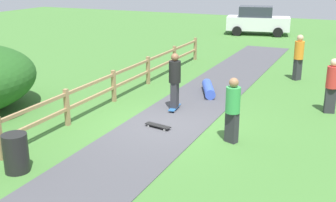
# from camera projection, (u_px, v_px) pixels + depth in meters

# --- Properties ---
(ground_plane) EXTENTS (60.00, 60.00, 0.00)m
(ground_plane) POSITION_uv_depth(u_px,v_px,m) (167.00, 124.00, 12.56)
(ground_plane) COLOR #427533
(asphalt_path) EXTENTS (2.40, 28.00, 0.02)m
(asphalt_path) POSITION_uv_depth(u_px,v_px,m) (167.00, 124.00, 12.55)
(asphalt_path) COLOR #47474C
(asphalt_path) RESTS_ON ground_plane
(wooden_fence) EXTENTS (0.12, 18.12, 1.10)m
(wooden_fence) POSITION_uv_depth(u_px,v_px,m) (92.00, 92.00, 13.39)
(wooden_fence) COLOR #997A51
(wooden_fence) RESTS_ON ground_plane
(trash_bin) EXTENTS (0.56, 0.56, 0.90)m
(trash_bin) POSITION_uv_depth(u_px,v_px,m) (16.00, 153.00, 9.52)
(trash_bin) COLOR black
(trash_bin) RESTS_ON ground_plane
(skater_riding) EXTENTS (0.42, 0.82, 1.85)m
(skater_riding) POSITION_uv_depth(u_px,v_px,m) (175.00, 79.00, 13.49)
(skater_riding) COLOR #265999
(skater_riding) RESTS_ON asphalt_path
(skater_fallen) EXTENTS (1.46, 1.60, 0.36)m
(skater_fallen) POSITION_uv_depth(u_px,v_px,m) (210.00, 89.00, 15.49)
(skater_fallen) COLOR blue
(skater_fallen) RESTS_ON asphalt_path
(skateboard_loose) EXTENTS (0.82, 0.34, 0.08)m
(skateboard_loose) POSITION_uv_depth(u_px,v_px,m) (158.00, 126.00, 12.20)
(skateboard_loose) COLOR black
(skateboard_loose) RESTS_ON asphalt_path
(bystander_red) EXTENTS (0.47, 0.47, 1.75)m
(bystander_red) POSITION_uv_depth(u_px,v_px,m) (332.00, 83.00, 13.27)
(bystander_red) COLOR #2D2D33
(bystander_red) RESTS_ON ground_plane
(bystander_green) EXTENTS (0.49, 0.49, 1.75)m
(bystander_green) POSITION_uv_depth(u_px,v_px,m) (233.00, 107.00, 10.99)
(bystander_green) COLOR #2D2D33
(bystander_green) RESTS_ON ground_plane
(bystander_orange) EXTENTS (0.53, 0.53, 1.86)m
(bystander_orange) POSITION_uv_depth(u_px,v_px,m) (299.00, 55.00, 17.22)
(bystander_orange) COLOR #2D2D33
(bystander_orange) RESTS_ON ground_plane
(parked_car_white) EXTENTS (4.45, 2.60, 1.92)m
(parked_car_white) POSITION_uv_depth(u_px,v_px,m) (258.00, 21.00, 29.16)
(parked_car_white) COLOR silver
(parked_car_white) RESTS_ON ground_plane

